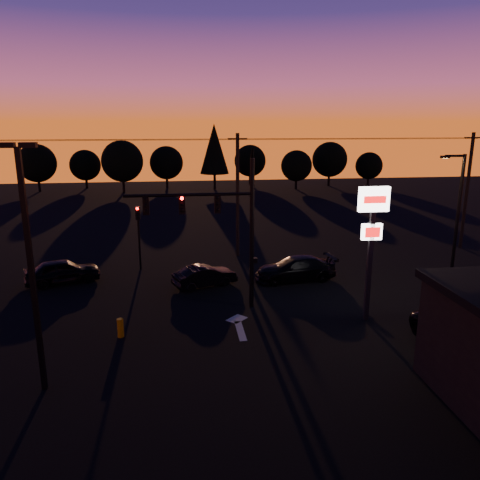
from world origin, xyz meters
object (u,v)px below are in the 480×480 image
Objects in this scene: car_right at (295,268)px; suv_parked at (468,334)px; parking_lot_light at (30,255)px; car_mid at (205,276)px; traffic_signal_mast at (221,219)px; pylon_sign at (372,225)px; car_left at (63,271)px; streetlight at (456,216)px; secondary_signal at (139,228)px; bollard at (120,328)px.

suv_parked is (5.29, -10.10, -0.03)m from car_right.
car_mid is (6.67, 10.58, -4.63)m from parking_lot_light.
suv_parked is at bearing 22.46° from car_right.
traffic_signal_mast is 7.52m from pylon_sign.
car_left reaches higher than car_right.
pylon_sign is 18.77m from car_left.
car_left is at bearing 56.95° from car_mid.
car_right is at bearing -113.95° from car_left.
suv_parked is (3.23, -3.60, -4.20)m from pylon_sign.
traffic_signal_mast is 1.92× the size of car_left.
parking_lot_light reaches higher than pylon_sign.
car_left is (-9.47, 5.30, -4.17)m from traffic_signal_mast.
traffic_signal_mast reaches higher than car_right.
parking_lot_light reaches higher than suv_parked.
streetlight reaches higher than car_right.
streetlight is 2.05× the size of car_mid.
secondary_signal is 10.67m from bollard.
secondary_signal reaches higher than car_left.
car_right is (14.50, -1.29, -0.02)m from car_left.
parking_lot_light is 23.05m from streetlight.
suv_parked is at bearing -115.84° from streetlight.
car_mid is (4.32, 6.49, 0.19)m from bollard.
traffic_signal_mast is 9.19m from secondary_signal.
streetlight is 19.96m from bollard.
parking_lot_light is (-7.40, -6.99, 0.33)m from traffic_signal_mast.
secondary_signal reaches higher than bollard.
traffic_signal_mast is 7.35m from bollard.
car_right is (5.76, 0.42, 0.10)m from car_mid.
bollard is 0.18× the size of car_right.
secondary_signal is 0.97× the size of car_left.
car_right reaches higher than car_mid.
bollard is 7.79m from car_mid.
suv_parked is at bearing 2.91° from parking_lot_light.
car_mid is (8.74, -1.71, -0.12)m from car_left.
secondary_signal is 0.48× the size of parking_lot_light.
pylon_sign is 7.99m from car_right.
bollard is at bearing -90.81° from secondary_signal.
car_right is 11.40m from suv_parked.
secondary_signal is at bearing -83.19° from car_left.
car_right is (9.94, -3.49, -2.12)m from secondary_signal.
traffic_signal_mast is 10.19m from parking_lot_light.
suv_parked reaches higher than bollard.
streetlight is at bearing 69.23° from car_right.
streetlight reaches higher than bollard.
secondary_signal is 5.49m from car_left.
bollard is (-12.15, -0.40, -4.46)m from pylon_sign.
car_right is at bearing 164.44° from streetlight.
pylon_sign is 1.32× the size of suv_parked.
pylon_sign is 1.52× the size of car_left.
secondary_signal reaches higher than car_mid.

